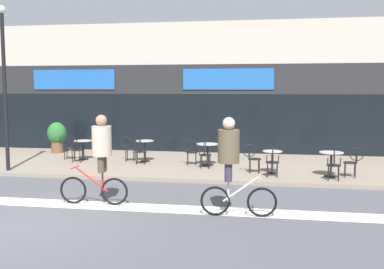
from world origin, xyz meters
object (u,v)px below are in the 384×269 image
object	(u,v)px
bistro_table_3	(272,158)
planter_pot	(57,136)
cafe_chair_4_side	(353,160)
bistro_table_1	(145,147)
cyclist_0	(231,157)
bistro_table_4	(331,159)
cafe_chair_0_near	(76,148)
lamp_post	(4,77)
cafe_chair_3_side	(252,156)
cyclist_1	(100,152)
cafe_chair_3_near	(273,160)
cafe_chair_0_side	(67,145)
cafe_chair_2_side	(190,150)
bistro_table_0	(83,146)
cafe_chair_1_side	(128,147)
cafe_chair_1_near	(140,150)
cafe_chair_2_near	(205,153)
cafe_chair_4_near	(334,163)
bistro_table_2	(208,150)

from	to	relation	value
bistro_table_3	planter_pot	xyz separation A→B (m)	(-8.67, 3.02, 0.21)
bistro_table_3	cafe_chair_4_side	distance (m)	2.37
bistro_table_1	cyclist_0	world-z (taller)	cyclist_0
bistro_table_4	planter_pot	world-z (taller)	planter_pot
cafe_chair_0_near	lamp_post	bearing A→B (deg)	133.63
cafe_chair_3_side	cyclist_1	xyz separation A→B (m)	(-3.42, -4.06, 0.64)
bistro_table_3	cafe_chair_3_near	distance (m)	0.63
cafe_chair_0_side	cafe_chair_3_near	size ratio (longest dim) A/B	1.00
cafe_chair_2_side	planter_pot	distance (m)	6.17
bistro_table_4	bistro_table_0	bearing A→B (deg)	168.58
cafe_chair_1_side	cyclist_1	world-z (taller)	cyclist_1
cafe_chair_2_side	cyclist_0	distance (m)	5.93
bistro_table_3	lamp_post	xyz separation A→B (m)	(-8.41, -0.93, 2.51)
bistro_table_4	cafe_chair_0_side	bearing A→B (deg)	169.39
bistro_table_1	cafe_chair_4_side	world-z (taller)	cafe_chair_4_side
bistro_table_0	planter_pot	bearing A→B (deg)	140.02
cafe_chair_2_side	cafe_chair_1_near	bearing A→B (deg)	179.96
cafe_chair_3_near	lamp_post	size ratio (longest dim) A/B	0.17
planter_pot	cyclist_1	distance (m)	8.47
bistro_table_3	cafe_chair_0_side	xyz separation A→B (m)	(-7.51, 1.51, 0.02)
cafe_chair_0_side	cafe_chair_1_near	xyz separation A→B (m)	(3.00, -0.65, 0.00)
bistro_table_1	cafe_chair_3_side	bearing A→B (deg)	-21.05
cafe_chair_1_side	bistro_table_0	bearing A→B (deg)	171.55
cafe_chair_0_near	lamp_post	size ratio (longest dim) A/B	0.17
planter_pot	cyclist_0	xyz separation A→B (m)	(7.74, -7.51, 0.47)
bistro_table_1	bistro_table_3	size ratio (longest dim) A/B	1.09
planter_pot	lamp_post	world-z (taller)	lamp_post
cafe_chair_0_near	cafe_chair_0_side	xyz separation A→B (m)	(-0.63, 0.62, 0.00)
cafe_chair_2_near	cafe_chair_1_near	bearing A→B (deg)	80.58
cyclist_0	bistro_table_3	bearing A→B (deg)	75.07
cyclist_1	cafe_chair_2_near	bearing A→B (deg)	-114.38
cafe_chair_4_side	lamp_post	distance (m)	11.08
cafe_chair_0_side	cafe_chair_4_near	world-z (taller)	same
cafe_chair_1_near	cyclist_0	distance (m)	6.48
cafe_chair_0_near	lamp_post	distance (m)	3.45
cafe_chair_1_side	cafe_chair_0_side	bearing A→B (deg)	172.15
bistro_table_2	cafe_chair_2_near	bearing A→B (deg)	-90.00
cyclist_1	bistro_table_1	bearing A→B (deg)	-87.23
cafe_chair_1_near	cyclist_0	size ratio (longest dim) A/B	0.42
cafe_chair_4_side	cyclist_1	xyz separation A→B (m)	(-6.40, -3.84, 0.64)
cafe_chair_1_near	cafe_chair_3_side	xyz separation A→B (m)	(3.89, -0.87, 0.00)
planter_pot	cafe_chair_0_near	bearing A→B (deg)	-49.83
bistro_table_1	cafe_chair_1_near	xyz separation A→B (m)	(0.01, -0.62, -0.02)
cafe_chair_1_side	cyclist_1	size ratio (longest dim) A/B	0.42
cafe_chair_1_near	cafe_chair_3_near	world-z (taller)	same
bistro_table_4	cafe_chair_2_side	size ratio (longest dim) A/B	0.82
cafe_chair_1_near	cafe_chair_3_side	distance (m)	3.98
bistro_table_3	cafe_chair_1_side	world-z (taller)	cafe_chair_1_side
cafe_chair_1_near	cafe_chair_3_side	size ratio (longest dim) A/B	1.00
cafe_chair_3_near	bistro_table_1	bearing A→B (deg)	64.03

